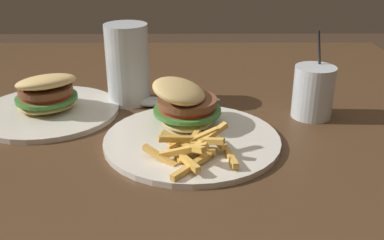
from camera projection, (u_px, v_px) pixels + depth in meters
The scene contains 6 objects.
dining_table at pixel (165, 185), 0.85m from camera, with size 1.33×1.25×0.73m.
meal_plate_near at pixel (188, 123), 0.78m from camera, with size 0.30×0.30×0.10m.
beer_glass at pixel (128, 67), 0.92m from camera, with size 0.09×0.09×0.16m.
juice_glass at pixel (313, 94), 0.86m from camera, with size 0.08×0.08×0.16m.
spoon at pixel (155, 102), 0.93m from camera, with size 0.06×0.18×0.02m.
meal_plate_far at pixel (47, 102), 0.88m from camera, with size 0.28×0.28×0.09m.
Camera 1 is at (-0.73, -0.05, 1.08)m, focal length 42.00 mm.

